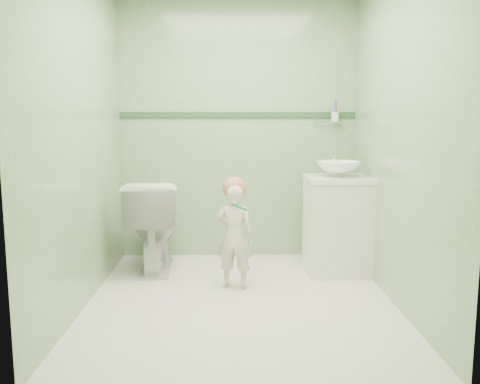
{
  "coord_description": "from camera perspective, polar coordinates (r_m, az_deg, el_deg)",
  "views": [
    {
      "loc": [
        -0.06,
        -3.51,
        1.32
      ],
      "look_at": [
        0.0,
        0.15,
        0.78
      ],
      "focal_mm": 37.71,
      "sensor_mm": 36.0,
      "label": 1
    }
  ],
  "objects": [
    {
      "name": "ground",
      "position": [
        3.75,
        0.04,
        -12.21
      ],
      "size": [
        2.5,
        2.5,
        0.0
      ],
      "primitive_type": "plane",
      "color": "beige",
      "rests_on": "ground"
    },
    {
      "name": "room_shell",
      "position": [
        3.52,
        0.04,
        6.43
      ],
      "size": [
        2.5,
        2.54,
        2.4
      ],
      "color": "#7DA676",
      "rests_on": "ground"
    },
    {
      "name": "trim_stripe",
      "position": [
        4.75,
        -0.23,
        8.74
      ],
      "size": [
        2.2,
        0.02,
        0.05
      ],
      "primitive_type": "cube",
      "color": "#2C4E30",
      "rests_on": "room_shell"
    },
    {
      "name": "vanity",
      "position": [
        4.41,
        10.89,
        -3.83
      ],
      "size": [
        0.52,
        0.5,
        0.8
      ],
      "primitive_type": "cube",
      "color": "white",
      "rests_on": "ground"
    },
    {
      "name": "counter",
      "position": [
        4.34,
        11.03,
        1.47
      ],
      "size": [
        0.54,
        0.52,
        0.04
      ],
      "primitive_type": "cube",
      "color": "white",
      "rests_on": "vanity"
    },
    {
      "name": "basin",
      "position": [
        4.33,
        11.06,
        2.58
      ],
      "size": [
        0.37,
        0.37,
        0.13
      ],
      "primitive_type": "imported",
      "color": "white",
      "rests_on": "counter"
    },
    {
      "name": "faucet",
      "position": [
        4.5,
        10.6,
        3.83
      ],
      "size": [
        0.03,
        0.13,
        0.18
      ],
      "color": "silver",
      "rests_on": "counter"
    },
    {
      "name": "cup_holder",
      "position": [
        4.79,
        10.63,
        8.36
      ],
      "size": [
        0.26,
        0.07,
        0.21
      ],
      "color": "silver",
      "rests_on": "room_shell"
    },
    {
      "name": "toilet",
      "position": [
        4.46,
        -9.71,
        -3.65
      ],
      "size": [
        0.48,
        0.8,
        0.8
      ],
      "primitive_type": "imported",
      "rotation": [
        0.0,
        0.0,
        3.19
      ],
      "color": "white",
      "rests_on": "ground"
    },
    {
      "name": "toddler",
      "position": [
        3.92,
        -0.62,
        -5.06
      ],
      "size": [
        0.33,
        0.25,
        0.82
      ],
      "primitive_type": "imported",
      "rotation": [
        0.0,
        0.0,
        2.94
      ],
      "color": "beige",
      "rests_on": "ground"
    },
    {
      "name": "hair_cap",
      "position": [
        3.88,
        -0.64,
        0.41
      ],
      "size": [
        0.18,
        0.18,
        0.18
      ],
      "primitive_type": "sphere",
      "color": "#C16951",
      "rests_on": "toddler"
    },
    {
      "name": "teal_toothbrush",
      "position": [
        3.74,
        0.1,
        -1.77
      ],
      "size": [
        0.11,
        0.14,
        0.08
      ],
      "color": "#007F4F",
      "rests_on": "toddler"
    }
  ]
}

